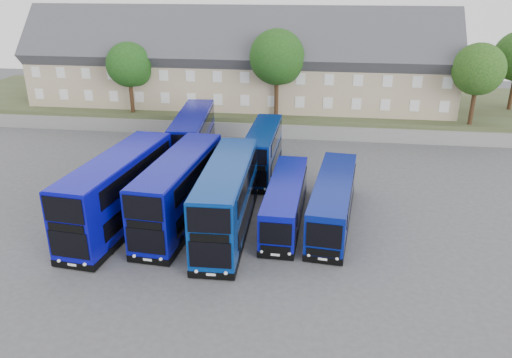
{
  "coord_description": "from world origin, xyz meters",
  "views": [
    {
      "loc": [
        7.0,
        -26.99,
        16.15
      ],
      "look_at": [
        2.37,
        6.79,
        2.2
      ],
      "focal_mm": 35.0,
      "sensor_mm": 36.0,
      "label": 1
    }
  ],
  "objects_px": {
    "coach_east_a": "(285,202)",
    "tree_east": "(480,71)",
    "dd_front_mid": "(180,192)",
    "tree_mid": "(278,59)",
    "tree_west": "(130,66)",
    "dd_front_left": "(119,193)"
  },
  "relations": [
    {
      "from": "dd_front_left",
      "to": "tree_east",
      "type": "relative_size",
      "value": 1.54
    },
    {
      "from": "dd_front_left",
      "to": "dd_front_mid",
      "type": "xyz_separation_m",
      "value": [
        4.02,
        0.93,
        -0.09
      ]
    },
    {
      "from": "dd_front_left",
      "to": "dd_front_mid",
      "type": "height_order",
      "value": "dd_front_left"
    },
    {
      "from": "dd_front_left",
      "to": "tree_west",
      "type": "bearing_deg",
      "value": 113.84
    },
    {
      "from": "dd_front_mid",
      "to": "tree_east",
      "type": "xyz_separation_m",
      "value": [
        24.65,
        21.58,
        5.07
      ]
    },
    {
      "from": "tree_mid",
      "to": "tree_east",
      "type": "relative_size",
      "value": 1.12
    },
    {
      "from": "tree_east",
      "to": "dd_front_mid",
      "type": "bearing_deg",
      "value": -138.79
    },
    {
      "from": "tree_east",
      "to": "tree_mid",
      "type": "bearing_deg",
      "value": 178.57
    },
    {
      "from": "tree_east",
      "to": "coach_east_a",
      "type": "bearing_deg",
      "value": -130.38
    },
    {
      "from": "dd_front_left",
      "to": "tree_west",
      "type": "distance_m",
      "value": 24.13
    },
    {
      "from": "coach_east_a",
      "to": "tree_east",
      "type": "xyz_separation_m",
      "value": [
        17.41,
        20.48,
        5.94
      ]
    },
    {
      "from": "coach_east_a",
      "to": "tree_mid",
      "type": "bearing_deg",
      "value": 98.58
    },
    {
      "from": "dd_front_left",
      "to": "tree_east",
      "type": "bearing_deg",
      "value": 43.95
    },
    {
      "from": "dd_front_left",
      "to": "tree_east",
      "type": "height_order",
      "value": "tree_east"
    },
    {
      "from": "dd_front_mid",
      "to": "tree_west",
      "type": "xyz_separation_m",
      "value": [
        -11.35,
        21.58,
        4.73
      ]
    },
    {
      "from": "dd_front_left",
      "to": "tree_east",
      "type": "xyz_separation_m",
      "value": [
        28.67,
        22.52,
        4.98
      ]
    },
    {
      "from": "tree_mid",
      "to": "tree_east",
      "type": "height_order",
      "value": "tree_mid"
    },
    {
      "from": "coach_east_a",
      "to": "dd_front_left",
      "type": "bearing_deg",
      "value": -168.18
    },
    {
      "from": "dd_front_mid",
      "to": "coach_east_a",
      "type": "bearing_deg",
      "value": 12.88
    },
    {
      "from": "tree_mid",
      "to": "tree_west",
      "type": "bearing_deg",
      "value": -178.21
    },
    {
      "from": "coach_east_a",
      "to": "tree_mid",
      "type": "xyz_separation_m",
      "value": [
        -2.59,
        20.98,
        6.62
      ]
    },
    {
      "from": "coach_east_a",
      "to": "tree_east",
      "type": "distance_m",
      "value": 27.53
    }
  ]
}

